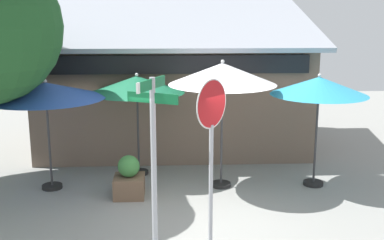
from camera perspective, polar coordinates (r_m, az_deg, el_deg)
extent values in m
cube|color=gray|center=(9.30, 1.28, -11.64)|extent=(28.00, 28.00, 0.10)
cube|color=#705B4C|center=(13.79, -2.21, 3.07)|extent=(7.12, 4.19, 2.91)
cube|color=#999EA8|center=(13.43, -2.28, 11.75)|extent=(7.62, 4.75, 1.38)
cube|color=black|center=(11.51, -2.14, 6.66)|extent=(6.52, 0.16, 0.44)
cylinder|color=#A8AAB2|center=(7.63, -4.59, -5.46)|extent=(0.09, 0.09, 2.83)
cube|color=#116B38|center=(7.32, -4.77, 4.34)|extent=(0.38, 0.80, 0.16)
cube|color=#116B38|center=(7.36, -4.74, 2.64)|extent=(0.80, 0.38, 0.16)
cube|color=white|center=(6.92, -6.46, 3.79)|extent=(0.06, 0.07, 0.16)
cylinder|color=#A8AAB2|center=(7.86, 2.27, -7.87)|extent=(0.07, 0.07, 2.05)
cylinder|color=white|center=(7.49, 2.36, 1.93)|extent=(0.52, 0.62, 0.80)
cylinder|color=red|center=(7.49, 2.36, 1.93)|extent=(0.50, 0.59, 0.75)
cylinder|color=black|center=(11.03, -16.36, -7.63)|extent=(0.44, 0.44, 0.08)
cylinder|color=#333335|center=(10.73, -16.69, -2.68)|extent=(0.05, 0.05, 2.06)
cone|color=#2D56B7|center=(10.49, -17.10, 3.38)|extent=(2.49, 2.49, 0.34)
sphere|color=silver|center=(10.46, -17.17, 4.47)|extent=(0.08, 0.08, 0.08)
cylinder|color=black|center=(11.55, -6.33, -6.22)|extent=(0.44, 0.44, 0.08)
cylinder|color=#333335|center=(11.27, -6.46, -1.55)|extent=(0.05, 0.05, 2.02)
cone|color=#1E724C|center=(11.04, -6.61, 4.25)|extent=(2.21, 2.21, 0.39)
sphere|color=silver|center=(11.01, -6.64, 5.40)|extent=(0.08, 0.08, 0.08)
cylinder|color=black|center=(10.73, 3.47, -7.69)|extent=(0.44, 0.44, 0.08)
cylinder|color=#333335|center=(10.39, 3.55, -1.85)|extent=(0.05, 0.05, 2.34)
cone|color=white|center=(10.13, 3.66, 5.54)|extent=(2.31, 2.31, 0.46)
sphere|color=silver|center=(10.10, 3.68, 6.99)|extent=(0.08, 0.08, 0.08)
cylinder|color=black|center=(11.12, 14.28, -7.33)|extent=(0.44, 0.44, 0.08)
cylinder|color=#333335|center=(10.82, 14.58, -2.30)|extent=(0.05, 0.05, 2.10)
cone|color=#2D99BC|center=(10.58, 14.94, 3.96)|extent=(2.09, 2.09, 0.39)
sphere|color=silver|center=(10.54, 15.01, 5.17)|extent=(0.08, 0.08, 0.08)
cube|color=brown|center=(10.17, -7.50, -7.86)|extent=(0.63, 0.63, 0.45)
sphere|color=#387538|center=(10.02, -7.57, -5.50)|extent=(0.46, 0.46, 0.46)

